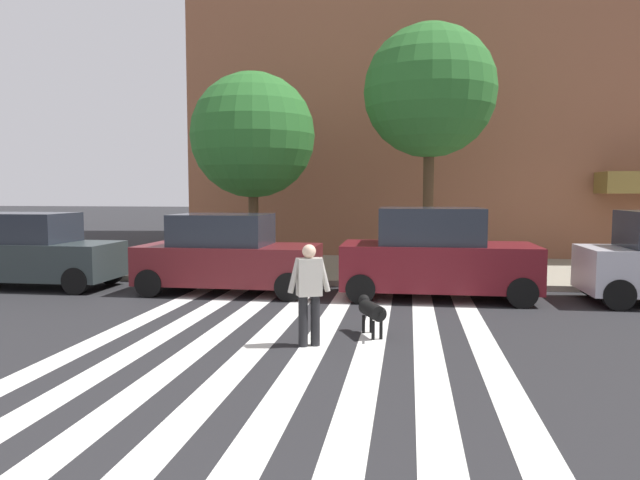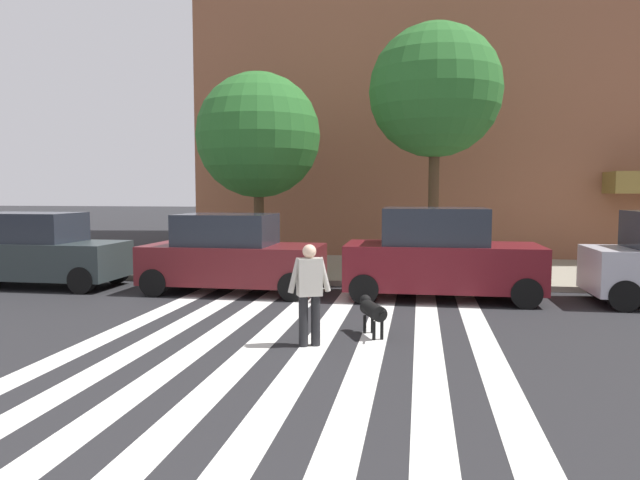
% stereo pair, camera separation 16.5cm
% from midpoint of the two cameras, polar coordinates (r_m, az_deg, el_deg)
% --- Properties ---
extents(ground_plane, '(160.00, 160.00, 0.00)m').
position_cam_midpoint_polar(ground_plane, '(8.68, -2.50, -11.82)').
color(ground_plane, '#232326').
extents(sidewalk_far, '(80.00, 6.00, 0.15)m').
position_cam_midpoint_polar(sidewalk_far, '(18.18, 3.48, -2.81)').
color(sidewalk_far, gray).
rests_on(sidewalk_far, ground_plane).
extents(crosswalk_stripes, '(6.75, 12.97, 0.01)m').
position_cam_midpoint_polar(crosswalk_stripes, '(8.76, -5.06, -11.65)').
color(crosswalk_stripes, silver).
rests_on(crosswalk_stripes, ground_plane).
extents(parked_car_near_curb, '(4.58, 1.87, 1.92)m').
position_cam_midpoint_polar(parked_car_near_curb, '(16.88, -26.97, -1.00)').
color(parked_car_near_curb, '#2C3536').
rests_on(parked_car_near_curb, ground_plane).
extents(parked_car_behind_first, '(4.32, 2.01, 1.92)m').
position_cam_midpoint_polar(parked_car_behind_first, '(14.43, -9.31, -1.48)').
color(parked_car_behind_first, maroon).
rests_on(parked_car_behind_first, ground_plane).
extents(parked_car_third_in_line, '(4.41, 2.06, 2.10)m').
position_cam_midpoint_polar(parked_car_third_in_line, '(13.73, 10.89, -1.51)').
color(parked_car_third_in_line, maroon).
rests_on(parked_car_third_in_line, ground_plane).
extents(street_tree_nearest, '(3.68, 3.68, 5.81)m').
position_cam_midpoint_polar(street_tree_nearest, '(17.62, -6.84, 10.06)').
color(street_tree_nearest, '#4C3823').
rests_on(street_tree_nearest, sidewalk_far).
extents(street_tree_middle, '(3.71, 3.71, 6.97)m').
position_cam_midpoint_polar(street_tree_middle, '(17.12, 10.37, 14.03)').
color(street_tree_middle, '#4C3823').
rests_on(street_tree_middle, sidewalk_far).
extents(pedestrian_dog_walker, '(0.68, 0.37, 1.64)m').
position_cam_midpoint_polar(pedestrian_dog_walker, '(9.33, -1.58, -4.80)').
color(pedestrian_dog_walker, black).
rests_on(pedestrian_dog_walker, ground_plane).
extents(dog_on_leash, '(0.56, 1.03, 0.65)m').
position_cam_midpoint_polar(dog_on_leash, '(10.12, 4.53, -6.82)').
color(dog_on_leash, black).
rests_on(dog_on_leash, ground_plane).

